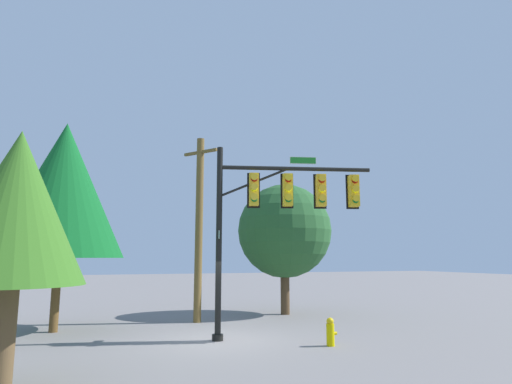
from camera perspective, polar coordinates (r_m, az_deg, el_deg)
name	(u,v)px	position (r m, az deg, el deg)	size (l,w,h in m)	color
ground_plane	(218,341)	(14.56, -5.14, -19.11)	(120.00, 120.00, 0.00)	slate
signal_pole_assembly	(283,201)	(14.60, 3.66, -1.25)	(5.25, 2.01, 6.37)	black
utility_pole	(199,225)	(18.43, -7.59, -4.40)	(1.17, 1.52, 7.79)	brown
fire_hydrant	(330,332)	(13.78, 9.87, -17.86)	(0.33, 0.24, 0.83)	#D8C303
tree_near	(16,207)	(10.27, -29.33, -1.81)	(2.93, 2.93, 5.32)	brown
tree_mid	(284,231)	(20.86, 3.81, -5.20)	(4.50, 4.50, 6.18)	#4F3A23
tree_far	(63,189)	(17.62, -24.30, 0.34)	(4.60, 4.60, 7.74)	brown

